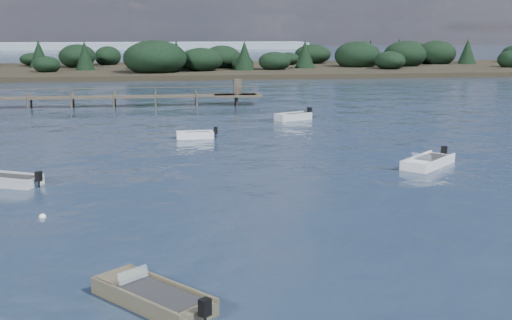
{
  "coord_description": "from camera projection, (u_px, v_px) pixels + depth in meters",
  "views": [
    {
      "loc": [
        -3.4,
        -20.01,
        8.14
      ],
      "look_at": [
        1.3,
        14.0,
        1.0
      ],
      "focal_mm": 45.0,
      "sensor_mm": 36.0,
      "label": 1
    }
  ],
  "objects": [
    {
      "name": "far_headland",
      "position": [
        318.0,
        60.0,
        121.45
      ],
      "size": [
        190.0,
        40.0,
        5.8
      ],
      "color": "black",
      "rests_on": "ground"
    },
    {
      "name": "buoy_c",
      "position": [
        43.0,
        217.0,
        27.96
      ],
      "size": [
        0.32,
        0.32,
        0.32
      ],
      "primitive_type": "sphere",
      "color": "white",
      "rests_on": "ground"
    },
    {
      "name": "ground",
      "position": [
        195.0,
        94.0,
        79.71
      ],
      "size": [
        400.0,
        400.0,
        0.0
      ],
      "primitive_type": "plane",
      "color": "#172336",
      "rests_on": "ground"
    },
    {
      "name": "dinghy_mid_white_b",
      "position": [
        428.0,
        164.0,
        38.2
      ],
      "size": [
        4.21,
        4.12,
        1.15
      ],
      "color": "silver",
      "rests_on": "ground"
    },
    {
      "name": "tender_far_white",
      "position": [
        195.0,
        136.0,
        47.76
      ],
      "size": [
        3.07,
        1.17,
        1.05
      ],
      "color": "silver",
      "rests_on": "ground"
    },
    {
      "name": "tender_far_grey_b",
      "position": [
        293.0,
        118.0,
        57.15
      ],
      "size": [
        3.68,
        2.67,
        1.27
      ],
      "color": "#ADB2B4",
      "rests_on": "ground"
    },
    {
      "name": "buoy_e",
      "position": [
        185.0,
        134.0,
        49.52
      ],
      "size": [
        0.32,
        0.32,
        0.32
      ],
      "primitive_type": "sphere",
      "color": "white",
      "rests_on": "ground"
    },
    {
      "name": "dinghy_near_olive",
      "position": [
        152.0,
        299.0,
        19.21
      ],
      "size": [
        3.84,
        4.12,
        1.08
      ],
      "color": "#6C6448",
      "rests_on": "ground"
    },
    {
      "name": "dinghy_mid_grey",
      "position": [
        4.0,
        182.0,
        33.77
      ],
      "size": [
        4.24,
        3.06,
        1.08
      ],
      "color": "#ADB2B4",
      "rests_on": "ground"
    }
  ]
}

